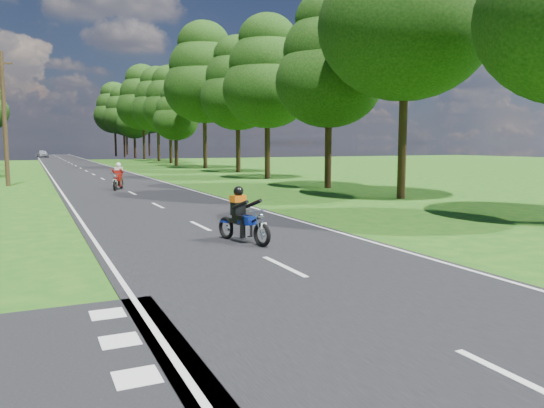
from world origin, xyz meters
name	(u,v)px	position (x,y,z in m)	size (l,w,h in m)	color
ground	(333,291)	(0.00, 0.00, 0.00)	(160.00, 160.00, 0.00)	#175012
main_road	(81,168)	(0.00, 50.00, 0.01)	(7.00, 140.00, 0.02)	black
road_markings	(81,169)	(-0.14, 48.13, 0.02)	(7.40, 140.00, 0.01)	silver
treeline	(83,95)	(1.43, 60.06, 8.25)	(40.00, 115.35, 14.78)	black
telegraph_pole	(4,118)	(-6.00, 28.00, 4.07)	(1.20, 0.26, 8.00)	#382616
rider_near_blue	(243,215)	(0.21, 4.84, 0.75)	(0.59, 1.76, 1.47)	navy
rider_far_red	(118,176)	(-0.32, 22.52, 0.77)	(0.60, 1.79, 1.50)	#B1150D
distant_car	(42,154)	(-2.60, 94.52, 0.69)	(1.59, 3.95, 1.35)	silver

